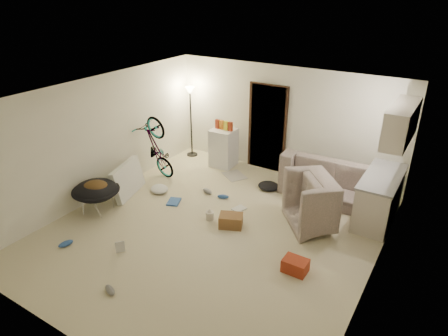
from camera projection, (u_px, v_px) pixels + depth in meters
The scene contains 37 objects.
floor at pixel (213, 231), 7.32m from camera, with size 5.50×6.00×0.02m, color beige.
ceiling at pixel (211, 96), 6.25m from camera, with size 5.50×6.00×0.02m, color white.
wall_back at pixel (285, 121), 9.10m from camera, with size 5.50×0.02×2.50m, color white.
wall_front at pixel (64, 266), 4.47m from camera, with size 5.50×0.02×2.50m, color white.
wall_left at pixel (99, 138), 8.10m from camera, with size 0.02×6.00×2.50m, color white.
wall_right at pixel (380, 214), 5.46m from camera, with size 0.02×6.00×2.50m, color white.
doorway at pixel (268, 128), 9.36m from camera, with size 0.85×0.10×2.04m, color black.
door_trim at pixel (267, 129), 9.33m from camera, with size 0.97×0.04×2.10m, color black.
floor_lamp at pixel (190, 107), 9.94m from camera, with size 0.28×0.28×1.81m.
kitchen_counter at pixel (379, 198), 7.50m from camera, with size 0.60×1.50×0.88m, color beige.
counter_top at pixel (383, 176), 7.31m from camera, with size 0.64×1.54×0.04m, color gray.
kitchen_uppers at pixel (401, 123), 6.80m from camera, with size 0.38×1.40×0.65m, color beige.
sofa at pixel (337, 182), 8.34m from camera, with size 2.27×0.89×0.66m, color #3C443C.
armchair at pixel (329, 207), 7.37m from camera, with size 1.12×0.98×0.73m, color #3C443C.
bicycle at pixel (158, 161), 9.15m from camera, with size 0.54×1.55×0.82m, color black.
book_asset at pixel (116, 253), 6.70m from camera, with size 0.16×0.21×0.02m, color #9B2F17.
mini_fridge at pixel (224, 148), 9.73m from camera, with size 0.55×0.55×0.93m, color white.
snack_box_0 at pixel (218, 126), 9.58m from camera, with size 0.10×0.07×0.30m, color #9B2F17.
snack_box_1 at pixel (222, 126), 9.53m from camera, with size 0.10×0.07×0.30m, color #C86B19.
snack_box_2 at pixel (226, 127), 9.47m from camera, with size 0.10×0.07×0.30m, color yellow.
snack_box_3 at pixel (230, 128), 9.41m from camera, with size 0.10×0.07×0.30m, color #9B2F17.
saucer_chair at pixel (96, 194), 7.76m from camera, with size 0.91×0.91×0.65m.
hoodie at pixel (96, 186), 7.63m from camera, with size 0.48×0.40×0.22m, color #4E361A.
sofa_drape at pixel (295, 163), 8.71m from camera, with size 0.56×0.46×0.28m, color black.
tv_box at pixel (128, 179), 8.43m from camera, with size 0.12×1.04×0.69m, color silver.
drink_case_a at pixel (231, 221), 7.39m from camera, with size 0.42×0.30×0.24m, color brown.
drink_case_b at pixel (295, 266), 6.24m from camera, with size 0.38×0.28×0.22m, color #9B2F17.
juicer at pixel (210, 215), 7.62m from camera, with size 0.16×0.16×0.23m.
newspaper at pixel (234, 176), 9.38m from camera, with size 0.43×0.56×0.01m, color #BBB4AD.
book_blue at pixel (174, 202), 8.23m from camera, with size 0.24×0.33×0.03m, color #2C549F.
book_white at pixel (239, 209), 7.99m from camera, with size 0.20×0.26×0.02m, color silver.
shoe_0 at pixel (223, 197), 8.37m from camera, with size 0.24×0.10×0.09m, color #2C549F.
shoe_1 at pixel (207, 191), 8.57m from camera, with size 0.28×0.11×0.10m, color slate.
shoe_2 at pixel (66, 244), 6.86m from camera, with size 0.26×0.11×0.10m, color #2C549F.
shoe_3 at pixel (110, 290), 5.83m from camera, with size 0.25×0.10×0.09m, color slate.
clothes_lump_b at pixel (269, 186), 8.75m from camera, with size 0.48×0.41×0.14m, color black.
clothes_lump_c at pixel (159, 189), 8.63m from camera, with size 0.43×0.37×0.13m, color silver.
Camera 1 is at (3.41, -5.10, 4.14)m, focal length 32.00 mm.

